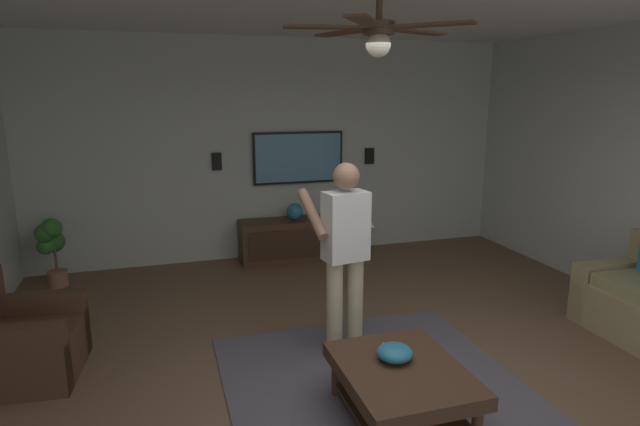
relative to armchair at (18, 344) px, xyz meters
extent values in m
plane|color=brown|center=(-1.24, -2.69, -0.28)|extent=(9.08, 9.08, 0.00)
cube|color=#B2B7AD|center=(2.60, -2.69, 1.17)|extent=(0.10, 6.59, 2.89)
cube|color=#514C56|center=(-1.20, -2.61, -0.27)|extent=(2.74, 2.22, 0.01)
cube|color=#93845B|center=(-0.46, -5.34, 0.01)|extent=(0.19, 0.84, 0.58)
cube|color=#472D1E|center=(0.00, -0.04, -0.08)|extent=(0.88, 0.88, 0.40)
cube|color=#472D1E|center=(-0.32, -0.01, 0.00)|extent=(0.24, 0.81, 0.56)
cube|color=#472D1E|center=(0.31, -0.07, 0.00)|extent=(0.24, 0.81, 0.56)
cube|color=#422B1C|center=(-1.40, -2.61, 0.07)|extent=(1.00, 0.80, 0.10)
cylinder|color=#422B1C|center=(-0.98, -2.93, -0.13)|extent=(0.07, 0.07, 0.30)
cylinder|color=#422B1C|center=(-0.98, -2.29, -0.13)|extent=(0.07, 0.07, 0.30)
cube|color=#382417|center=(-1.40, -2.61, -0.18)|extent=(0.88, 0.68, 0.03)
cube|color=#422B1C|center=(2.27, -2.94, 0.00)|extent=(0.44, 1.70, 0.55)
cube|color=#352216|center=(2.04, -2.94, 0.00)|extent=(0.01, 1.56, 0.39)
cube|color=black|center=(2.51, -2.94, 1.06)|extent=(0.05, 1.23, 0.69)
cube|color=teal|center=(2.48, -2.94, 1.06)|extent=(0.01, 1.17, 0.63)
cylinder|color=#C6B793|center=(-0.31, -2.69, 0.13)|extent=(0.14, 0.14, 0.82)
cylinder|color=#C6B793|center=(-0.34, -2.49, 0.13)|extent=(0.14, 0.14, 0.82)
cube|color=white|center=(-0.32, -2.59, 0.83)|extent=(0.27, 0.39, 0.58)
sphere|color=#997056|center=(-0.32, -2.59, 1.25)|extent=(0.22, 0.22, 0.22)
cylinder|color=#997056|center=(-0.11, -2.78, 0.92)|extent=(0.49, 0.16, 0.37)
cylinder|color=#997056|center=(-0.18, -2.35, 0.92)|extent=(0.49, 0.16, 0.37)
cube|color=white|center=(0.05, -2.53, 0.82)|extent=(0.05, 0.06, 0.16)
cylinder|color=#9E6B4C|center=(2.10, 0.06, -0.19)|extent=(0.22, 0.22, 0.18)
cylinder|color=brown|center=(2.10, 0.06, 0.06)|extent=(0.03, 0.03, 0.30)
sphere|color=#2D6B28|center=(2.06, 0.06, 0.42)|extent=(0.23, 0.23, 0.23)
sphere|color=#2D6B28|center=(2.16, 0.04, 0.38)|extent=(0.16, 0.16, 0.16)
sphere|color=#2D6B28|center=(2.06, 0.13, 0.37)|extent=(0.21, 0.21, 0.21)
sphere|color=#2D6B28|center=(2.10, 0.15, 0.21)|extent=(0.19, 0.19, 0.19)
sphere|color=#2D6B28|center=(2.20, 0.08, 0.23)|extent=(0.25, 0.25, 0.25)
ellipsoid|color=teal|center=(-1.30, -2.60, 0.18)|extent=(0.25, 0.25, 0.11)
cube|color=white|center=(-1.13, -2.67, 0.13)|extent=(0.09, 0.16, 0.02)
sphere|color=teal|center=(2.25, -2.82, 0.38)|extent=(0.22, 0.22, 0.22)
cube|color=black|center=(2.52, -3.97, 1.04)|extent=(0.06, 0.12, 0.22)
cube|color=black|center=(2.52, -1.86, 1.05)|extent=(0.06, 0.12, 0.22)
cylinder|color=#4C3828|center=(-1.06, -2.53, 2.45)|extent=(0.04, 0.04, 0.28)
cylinder|color=#4C3828|center=(-1.06, -2.53, 2.31)|extent=(0.20, 0.20, 0.08)
sphere|color=silver|center=(-1.06, -2.53, 2.21)|extent=(0.16, 0.16, 0.16)
cube|color=brown|center=(-0.76, -2.42, 2.31)|extent=(0.57, 0.31, 0.02)
cube|color=brown|center=(-1.01, -2.21, 2.31)|extent=(0.21, 0.57, 0.02)
cube|color=brown|center=(-1.32, -2.34, 2.31)|extent=(0.52, 0.42, 0.02)
cube|color=brown|center=(-1.29, -2.75, 2.31)|extent=(0.49, 0.48, 0.02)
cube|color=brown|center=(-0.95, -2.83, 2.31)|extent=(0.31, 0.57, 0.02)
camera|label=1|loc=(-4.28, -1.14, 1.92)|focal=29.47mm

